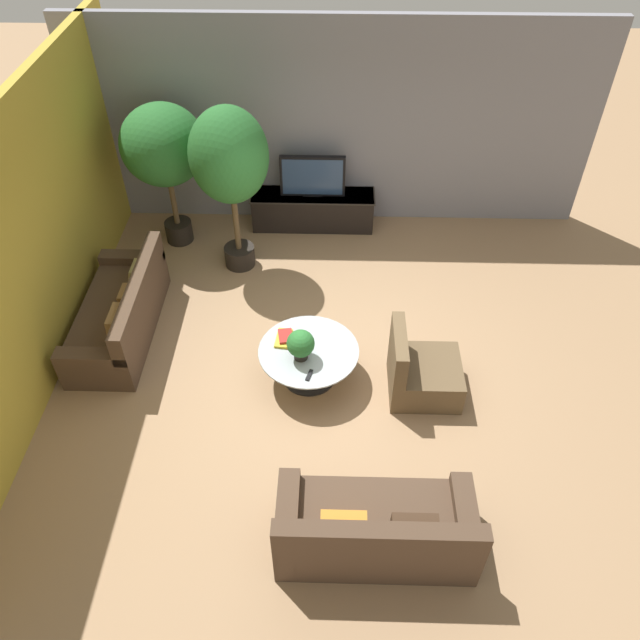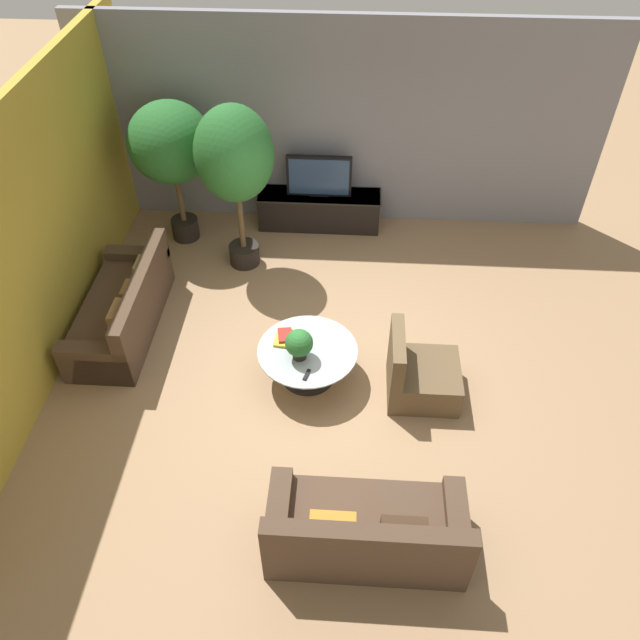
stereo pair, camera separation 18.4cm
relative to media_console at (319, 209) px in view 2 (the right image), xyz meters
name	(u,v)px [view 2 (the right image)]	position (x,y,z in m)	size (l,w,h in m)	color
ground_plane	(329,366)	(0.30, -2.94, -0.28)	(24.00, 24.00, 0.00)	#9E7A56
back_wall_stone	(342,125)	(0.30, 0.32, 1.22)	(7.40, 0.12, 3.00)	gray
side_wall_left	(32,245)	(-2.96, -2.74, 1.22)	(0.12, 7.40, 3.00)	gold
media_console	(319,209)	(0.00, 0.00, 0.00)	(1.85, 0.50, 0.55)	black
television	(319,176)	(0.00, 0.00, 0.57)	(0.95, 0.13, 0.62)	black
coffee_table	(308,358)	(0.06, -3.12, 0.03)	(1.15, 1.15, 0.44)	black
couch_by_wall	(124,310)	(-2.31, -2.42, 0.00)	(0.84, 2.01, 0.84)	#4C3828
couch_near_entry	(366,532)	(0.75, -5.21, 0.00)	(1.80, 0.84, 0.84)	#4C3828
armchair_wicker	(419,375)	(1.33, -3.27, -0.01)	(0.80, 0.76, 0.86)	brown
potted_palm_tall	(171,146)	(-1.98, -0.43, 1.22)	(1.15, 1.15, 2.10)	black
potted_palm_corner	(234,159)	(-1.01, -1.00, 1.36)	(1.01, 1.01, 2.34)	black
potted_plant_tabletop	(299,344)	(-0.02, -3.23, 0.37)	(0.31, 0.31, 0.38)	black
book_stack	(284,337)	(-0.22, -2.95, 0.19)	(0.22, 0.32, 0.06)	gold
remote_black	(307,375)	(0.08, -3.50, 0.17)	(0.04, 0.16, 0.02)	black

